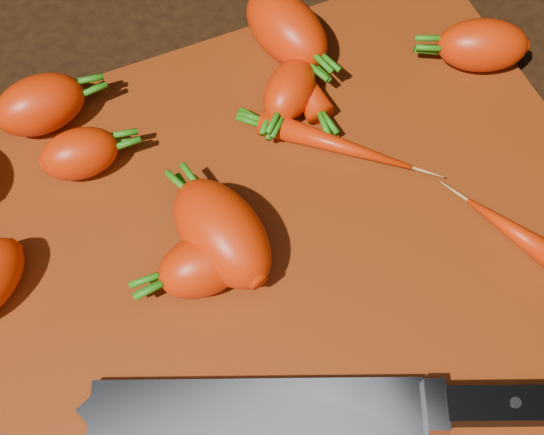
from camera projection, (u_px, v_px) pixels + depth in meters
name	position (u px, v px, depth m)	size (l,w,h in m)	color
ground	(277.00, 250.00, 0.57)	(2.00, 2.00, 0.01)	black
cutting_board	(277.00, 244.00, 0.56)	(0.50, 0.40, 0.01)	maroon
carrot_0	(40.00, 105.00, 0.59)	(0.07, 0.05, 0.05)	red
carrot_1	(203.00, 266.00, 0.52)	(0.06, 0.04, 0.04)	red
carrot_2	(286.00, 29.00, 0.62)	(0.09, 0.05, 0.05)	red
carrot_3	(222.00, 233.00, 0.53)	(0.09, 0.05, 0.05)	red
carrot_4	(290.00, 90.00, 0.60)	(0.06, 0.04, 0.04)	red
carrot_5	(80.00, 154.00, 0.57)	(0.06, 0.04, 0.04)	red
carrot_6	(482.00, 45.00, 0.62)	(0.07, 0.04, 0.04)	red
carrot_7	(292.00, 63.00, 0.62)	(0.11, 0.02, 0.02)	red
carrot_8	(336.00, 144.00, 0.58)	(0.12, 0.02, 0.02)	red
carrot_9	(517.00, 234.00, 0.55)	(0.09, 0.02, 0.02)	red
knife	(291.00, 408.00, 0.49)	(0.34, 0.16, 0.02)	gray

